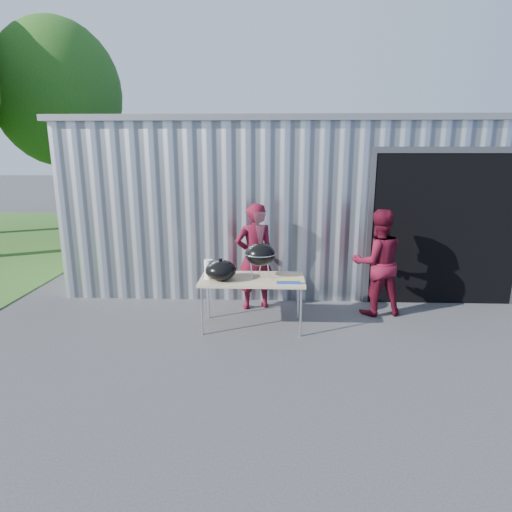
{
  "coord_description": "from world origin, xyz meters",
  "views": [
    {
      "loc": [
        0.45,
        -5.36,
        2.54
      ],
      "look_at": [
        0.22,
        0.66,
        1.05
      ],
      "focal_mm": 30.0,
      "sensor_mm": 36.0,
      "label": 1
    }
  ],
  "objects_px": {
    "folding_table": "(252,281)",
    "kettle_grill": "(260,249)",
    "person_cook": "(255,257)",
    "person_bystander": "(377,263)"
  },
  "relations": [
    {
      "from": "folding_table",
      "to": "kettle_grill",
      "type": "relative_size",
      "value": 1.6
    },
    {
      "from": "person_bystander",
      "to": "folding_table",
      "type": "bearing_deg",
      "value": 9.59
    },
    {
      "from": "person_cook",
      "to": "kettle_grill",
      "type": "bearing_deg",
      "value": 79.09
    },
    {
      "from": "kettle_grill",
      "to": "person_bystander",
      "type": "relative_size",
      "value": 0.56
    },
    {
      "from": "kettle_grill",
      "to": "person_cook",
      "type": "distance_m",
      "value": 0.81
    },
    {
      "from": "folding_table",
      "to": "kettle_grill",
      "type": "distance_m",
      "value": 0.48
    },
    {
      "from": "kettle_grill",
      "to": "folding_table",
      "type": "bearing_deg",
      "value": -149.14
    },
    {
      "from": "folding_table",
      "to": "person_cook",
      "type": "height_order",
      "value": "person_cook"
    },
    {
      "from": "folding_table",
      "to": "kettle_grill",
      "type": "bearing_deg",
      "value": 30.86
    },
    {
      "from": "folding_table",
      "to": "person_cook",
      "type": "distance_m",
      "value": 0.83
    }
  ]
}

